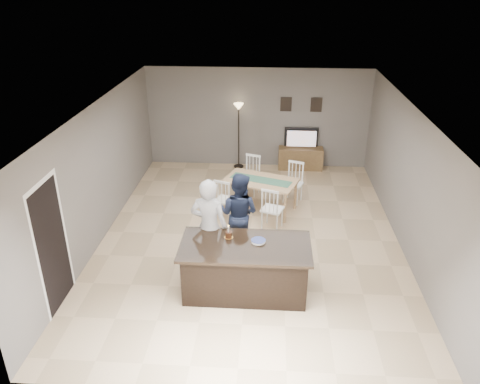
# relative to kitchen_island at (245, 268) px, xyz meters

# --- Properties ---
(floor) EXTENTS (8.00, 8.00, 0.00)m
(floor) POSITION_rel_kitchen_island_xyz_m (0.00, 1.80, -0.45)
(floor) COLOR #D1B186
(floor) RESTS_ON ground
(room_shell) EXTENTS (8.00, 8.00, 8.00)m
(room_shell) POSITION_rel_kitchen_island_xyz_m (0.00, 1.80, 1.22)
(room_shell) COLOR slate
(room_shell) RESTS_ON floor
(kitchen_island) EXTENTS (2.15, 1.10, 0.90)m
(kitchen_island) POSITION_rel_kitchen_island_xyz_m (0.00, 0.00, 0.00)
(kitchen_island) COLOR black
(kitchen_island) RESTS_ON floor
(tv_console) EXTENTS (1.20, 0.40, 0.60)m
(tv_console) POSITION_rel_kitchen_island_xyz_m (1.20, 5.57, -0.15)
(tv_console) COLOR brown
(tv_console) RESTS_ON floor
(television) EXTENTS (0.91, 0.12, 0.53)m
(television) POSITION_rel_kitchen_island_xyz_m (1.20, 5.64, 0.41)
(television) COLOR black
(television) RESTS_ON tv_console
(tv_screen_glow) EXTENTS (0.78, 0.00, 0.78)m
(tv_screen_glow) POSITION_rel_kitchen_island_xyz_m (1.20, 5.56, 0.42)
(tv_screen_glow) COLOR orange
(tv_screen_glow) RESTS_ON tv_console
(picture_frames) EXTENTS (1.10, 0.02, 0.38)m
(picture_frames) POSITION_rel_kitchen_island_xyz_m (1.15, 5.78, 1.30)
(picture_frames) COLOR black
(picture_frames) RESTS_ON room_shell
(doorway) EXTENTS (0.00, 2.10, 2.65)m
(doorway) POSITION_rel_kitchen_island_xyz_m (-2.99, -0.50, 0.80)
(doorway) COLOR black
(doorway) RESTS_ON floor
(woman) EXTENTS (0.72, 0.53, 1.81)m
(woman) POSITION_rel_kitchen_island_xyz_m (-0.67, 0.55, 0.45)
(woman) COLOR #B2B3B7
(woman) RESTS_ON floor
(man) EXTENTS (0.95, 0.85, 1.63)m
(man) POSITION_rel_kitchen_island_xyz_m (-0.20, 1.26, 0.36)
(man) COLOR #1A223A
(man) RESTS_ON floor
(birthday_cake) EXTENTS (0.15, 0.15, 0.23)m
(birthday_cake) POSITION_rel_kitchen_island_xyz_m (-0.30, 0.23, 0.50)
(birthday_cake) COLOR gold
(birthday_cake) RESTS_ON kitchen_island
(plate_stack) EXTENTS (0.24, 0.24, 0.04)m
(plate_stack) POSITION_rel_kitchen_island_xyz_m (0.21, 0.12, 0.46)
(plate_stack) COLOR white
(plate_stack) RESTS_ON kitchen_island
(dining_table) EXTENTS (2.02, 2.18, 0.96)m
(dining_table) POSITION_rel_kitchen_island_xyz_m (0.17, 3.03, 0.16)
(dining_table) COLOR tan
(dining_table) RESTS_ON floor
(floor_lamp) EXTENTS (0.27, 0.27, 1.80)m
(floor_lamp) POSITION_rel_kitchen_island_xyz_m (-0.50, 5.59, 0.94)
(floor_lamp) COLOR black
(floor_lamp) RESTS_ON floor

